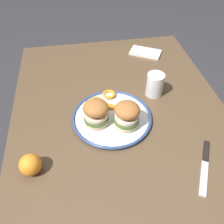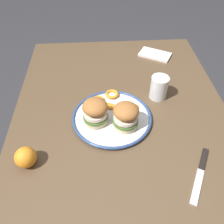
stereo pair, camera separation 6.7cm
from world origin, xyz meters
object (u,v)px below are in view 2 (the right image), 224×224
object	(u,v)px
drinking_glass	(159,89)
whole_orange	(26,157)
dining_table	(123,144)
table_knife	(201,171)
sandwich_half_right	(95,111)
dinner_plate	(112,117)
sandwich_half_left	(126,115)

from	to	relation	value
drinking_glass	whole_orange	world-z (taller)	drinking_glass
dining_table	whole_orange	size ratio (longest dim) A/B	18.68
drinking_glass	whole_orange	distance (m)	0.59
table_knife	sandwich_half_right	bearing A→B (deg)	55.39
dining_table	dinner_plate	xyz separation A→B (m)	(0.05, 0.04, 0.11)
dinner_plate	whole_orange	size ratio (longest dim) A/B	4.41
sandwich_half_left	drinking_glass	world-z (taller)	sandwich_half_left
sandwich_half_left	sandwich_half_right	size ratio (longest dim) A/B	0.96
whole_orange	table_knife	distance (m)	0.58
drinking_glass	table_knife	xyz separation A→B (m)	(-0.38, -0.07, -0.04)
dining_table	drinking_glass	xyz separation A→B (m)	(0.17, -0.17, 0.15)
dinner_plate	drinking_glass	distance (m)	0.24
dinner_plate	table_knife	world-z (taller)	dinner_plate
table_knife	dinner_plate	bearing A→B (deg)	47.34
table_knife	dining_table	bearing A→B (deg)	48.86
sandwich_half_left	table_knife	xyz separation A→B (m)	(-0.21, -0.23, -0.07)
whole_orange	sandwich_half_left	bearing A→B (deg)	-67.83
dining_table	drinking_glass	distance (m)	0.28
drinking_glass	table_knife	bearing A→B (deg)	-169.72
dining_table	table_knife	distance (m)	0.33
dinner_plate	sandwich_half_right	bearing A→B (deg)	107.37
whole_orange	dining_table	bearing A→B (deg)	-67.79
sandwich_half_right	table_knife	size ratio (longest dim) A/B	0.59
dinner_plate	sandwich_half_left	bearing A→B (deg)	-134.92
dining_table	table_knife	size ratio (longest dim) A/B	6.64
sandwich_half_left	sandwich_half_right	world-z (taller)	same
dinner_plate	sandwich_half_right	distance (m)	0.09
sandwich_half_right	drinking_glass	xyz separation A→B (m)	(0.14, -0.27, -0.02)
dinner_plate	sandwich_half_left	world-z (taller)	sandwich_half_left
sandwich_half_left	sandwich_half_right	xyz separation A→B (m)	(0.03, 0.11, 0.00)
sandwich_half_right	dinner_plate	bearing A→B (deg)	-72.63
sandwich_half_left	table_knife	size ratio (longest dim) A/B	0.56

